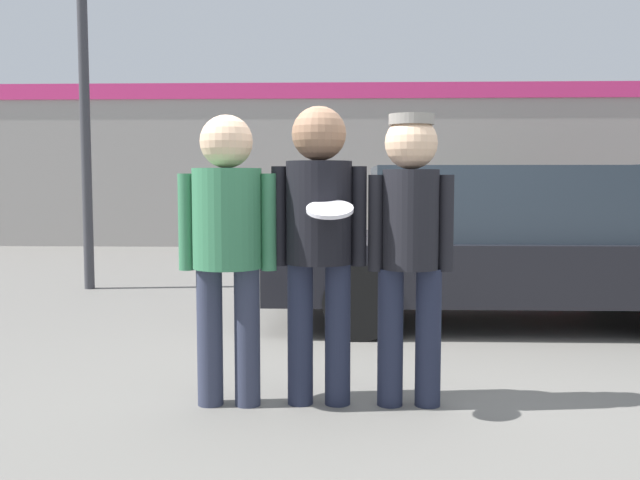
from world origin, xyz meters
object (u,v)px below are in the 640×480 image
at_px(person_right, 410,233).
at_px(person_left, 227,232).
at_px(shrub, 485,225).
at_px(parked_car_near, 501,245).
at_px(street_lamp, 98,14).
at_px(person_middle_with_frisbee, 319,226).

bearing_deg(person_right, person_left, -178.32).
bearing_deg(person_right, shrub, 76.48).
bearing_deg(parked_car_near, person_left, -129.70).
height_order(person_right, shrub, person_right).
bearing_deg(person_left, street_lamp, 117.02).
bearing_deg(street_lamp, parked_car_near, -22.76).
height_order(person_left, street_lamp, street_lamp).
relative_size(person_middle_with_frisbee, parked_car_near, 0.40).
xyz_separation_m(person_middle_with_frisbee, street_lamp, (-2.77, 4.35, 2.20)).
height_order(person_middle_with_frisbee, parked_car_near, person_middle_with_frisbee).
bearing_deg(person_middle_with_frisbee, parked_car_near, 57.68).
bearing_deg(person_middle_with_frisbee, street_lamp, 122.43).
xyz_separation_m(street_lamp, shrub, (5.50, 4.82, -2.79)).
height_order(person_left, shrub, person_left).
distance_m(parked_car_near, shrub, 6.75).
height_order(person_left, person_middle_with_frisbee, person_middle_with_frisbee).
relative_size(person_left, person_right, 1.00).
bearing_deg(shrub, parked_car_near, -99.70).
bearing_deg(parked_car_near, person_right, -112.93).
xyz_separation_m(person_middle_with_frisbee, parked_car_near, (1.60, 2.52, -0.34)).
bearing_deg(shrub, street_lamp, -138.79).
distance_m(person_middle_with_frisbee, street_lamp, 5.61).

